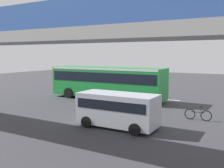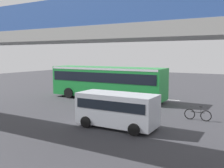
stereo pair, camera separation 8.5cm
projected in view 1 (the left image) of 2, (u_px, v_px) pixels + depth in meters
ground at (120, 100)px, 24.38m from camera, size 80.00×80.00×0.00m
city_bus at (107, 80)px, 24.79m from camera, size 11.54×2.85×3.15m
parked_van at (118, 108)px, 15.30m from camera, size 4.80×2.17×2.05m
bicycle_black at (198, 115)px, 17.02m from camera, size 1.77×0.44×0.96m
traffic_sign at (133, 76)px, 28.92m from camera, size 0.08×0.60×2.80m
lane_dash_leftmost at (169, 100)px, 24.70m from camera, size 2.00×0.20×0.01m
lane_dash_left at (132, 96)px, 26.65m from camera, size 2.00×0.20×0.01m
lane_dash_centre at (99, 94)px, 28.61m from camera, size 2.00×0.20×0.01m
pedestrian_overpass at (12, 46)px, 13.32m from camera, size 28.84×2.60×6.51m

